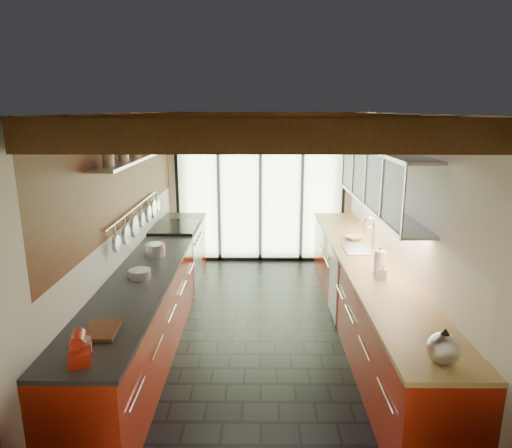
# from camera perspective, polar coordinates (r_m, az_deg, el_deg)

# --- Properties ---
(ground) EXTENTS (5.50, 5.50, 0.00)m
(ground) POSITION_cam_1_polar(r_m,az_deg,el_deg) (5.76, 0.55, -13.14)
(ground) COLOR black
(ground) RESTS_ON ground
(room_shell) EXTENTS (5.50, 5.50, 5.50)m
(room_shell) POSITION_cam_1_polar(r_m,az_deg,el_deg) (5.22, 0.59, 3.23)
(room_shell) COLOR silver
(room_shell) RESTS_ON ground
(ceiling_beams) EXTENTS (3.14, 5.06, 4.90)m
(ceiling_beams) POSITION_cam_1_polar(r_m,az_deg,el_deg) (5.50, 0.61, 12.27)
(ceiling_beams) COLOR #593316
(ceiling_beams) RESTS_ON ground
(glass_door) EXTENTS (2.95, 0.10, 2.90)m
(glass_door) POSITION_cam_1_polar(r_m,az_deg,el_deg) (7.88, 0.55, 6.97)
(glass_door) COLOR #C6EAAD
(glass_door) RESTS_ON ground
(left_counter) EXTENTS (0.68, 5.00, 0.92)m
(left_counter) POSITION_cam_1_polar(r_m,az_deg,el_deg) (5.71, -12.50, -8.67)
(left_counter) COLOR #9C1D0C
(left_counter) RESTS_ON ground
(range_stove) EXTENTS (0.66, 0.90, 0.97)m
(range_stove) POSITION_cam_1_polar(r_m,az_deg,el_deg) (7.03, -9.93, -4.06)
(range_stove) COLOR silver
(range_stove) RESTS_ON ground
(right_counter) EXTENTS (0.68, 5.00, 0.92)m
(right_counter) POSITION_cam_1_polar(r_m,az_deg,el_deg) (5.71, 13.60, -8.71)
(right_counter) COLOR #9C1D0C
(right_counter) RESTS_ON ground
(sink_assembly) EXTENTS (0.45, 0.52, 0.43)m
(sink_assembly) POSITION_cam_1_polar(r_m,az_deg,el_deg) (5.92, 13.15, -2.75)
(sink_assembly) COLOR silver
(sink_assembly) RESTS_ON right_counter
(upper_cabinets_right) EXTENTS (0.34, 3.00, 3.00)m
(upper_cabinets_right) POSITION_cam_1_polar(r_m,az_deg,el_deg) (5.67, 15.28, 5.62)
(upper_cabinets_right) COLOR silver
(upper_cabinets_right) RESTS_ON ground
(left_wall_fixtures) EXTENTS (0.28, 2.60, 0.96)m
(left_wall_fixtures) POSITION_cam_1_polar(r_m,az_deg,el_deg) (5.67, -14.50, 5.00)
(left_wall_fixtures) COLOR silver
(left_wall_fixtures) RESTS_ON ground
(stand_mixer) EXTENTS (0.21, 0.28, 0.23)m
(stand_mixer) POSITION_cam_1_polar(r_m,az_deg,el_deg) (3.54, -21.09, -14.33)
(stand_mixer) COLOR red
(stand_mixer) RESTS_ON left_counter
(pot_large) EXTENTS (0.31, 0.31, 0.15)m
(pot_large) POSITION_cam_1_polar(r_m,az_deg,el_deg) (5.64, -12.47, -3.18)
(pot_large) COLOR silver
(pot_large) RESTS_ON left_counter
(pot_small) EXTENTS (0.29, 0.29, 0.09)m
(pot_small) POSITION_cam_1_polar(r_m,az_deg,el_deg) (4.96, -14.32, -6.06)
(pot_small) COLOR silver
(pot_small) RESTS_ON left_counter
(cutting_board) EXTENTS (0.27, 0.37, 0.03)m
(cutting_board) POSITION_cam_1_polar(r_m,az_deg,el_deg) (3.92, -18.77, -12.47)
(cutting_board) COLOR brown
(cutting_board) RESTS_ON left_counter
(kettle) EXTENTS (0.28, 0.31, 0.27)m
(kettle) POSITION_cam_1_polar(r_m,az_deg,el_deg) (3.53, 22.41, -13.99)
(kettle) COLOR silver
(kettle) RESTS_ON right_counter
(paper_towel) EXTENTS (0.15, 0.15, 0.31)m
(paper_towel) POSITION_cam_1_polar(r_m,az_deg,el_deg) (5.06, 15.17, -4.69)
(paper_towel) COLOR white
(paper_towel) RESTS_ON right_counter
(soap_bottle) EXTENTS (0.09, 0.09, 0.17)m
(soap_bottle) POSITION_cam_1_polar(r_m,az_deg,el_deg) (4.93, 15.58, -5.78)
(soap_bottle) COLOR silver
(soap_bottle) RESTS_ON right_counter
(bowl) EXTENTS (0.29, 0.29, 0.06)m
(bowl) POSITION_cam_1_polar(r_m,az_deg,el_deg) (6.34, 12.12, -1.68)
(bowl) COLOR silver
(bowl) RESTS_ON right_counter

